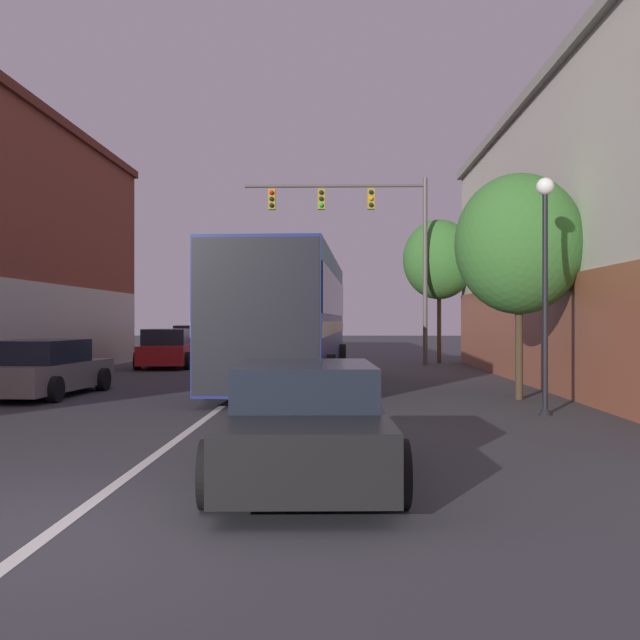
{
  "coord_description": "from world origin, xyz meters",
  "views": [
    {
      "loc": [
        2.35,
        -6.1,
        1.74
      ],
      "look_at": [
        1.89,
        12.52,
        1.75
      ],
      "focal_mm": 42.0,
      "sensor_mm": 36.0,
      "label": 1
    }
  ],
  "objects_px": {
    "street_lamp": "(545,274)",
    "bus": "(288,314)",
    "parked_car_left_far": "(166,349)",
    "parked_car_left_near": "(193,343)",
    "street_tree_far": "(439,260)",
    "street_tree_near": "(519,244)",
    "parked_car_left_mid": "(44,369)",
    "traffic_signal_gantry": "(368,228)",
    "hatchback_foreground": "(305,423)"
  },
  "relations": [
    {
      "from": "street_lamp",
      "to": "street_tree_near",
      "type": "bearing_deg",
      "value": 86.32
    },
    {
      "from": "bus",
      "to": "hatchback_foreground",
      "type": "relative_size",
      "value": 2.74
    },
    {
      "from": "parked_car_left_mid",
      "to": "street_lamp",
      "type": "height_order",
      "value": "street_lamp"
    },
    {
      "from": "bus",
      "to": "street_tree_near",
      "type": "distance_m",
      "value": 6.52
    },
    {
      "from": "hatchback_foreground",
      "to": "parked_car_left_far",
      "type": "relative_size",
      "value": 0.93
    },
    {
      "from": "parked_car_left_near",
      "to": "street_tree_far",
      "type": "xyz_separation_m",
      "value": [
        10.86,
        -3.84,
        3.52
      ]
    },
    {
      "from": "bus",
      "to": "parked_car_left_mid",
      "type": "height_order",
      "value": "bus"
    },
    {
      "from": "bus",
      "to": "parked_car_left_far",
      "type": "xyz_separation_m",
      "value": [
        -5.0,
        7.51,
        -1.24
      ]
    },
    {
      "from": "parked_car_left_near",
      "to": "traffic_signal_gantry",
      "type": "relative_size",
      "value": 0.54
    },
    {
      "from": "parked_car_left_mid",
      "to": "street_tree_near",
      "type": "relative_size",
      "value": 0.9
    },
    {
      "from": "street_tree_near",
      "to": "traffic_signal_gantry",
      "type": "bearing_deg",
      "value": 102.45
    },
    {
      "from": "street_tree_near",
      "to": "street_tree_far",
      "type": "xyz_separation_m",
      "value": [
        0.14,
        14.14,
        0.81
      ]
    },
    {
      "from": "traffic_signal_gantry",
      "to": "street_tree_far",
      "type": "xyz_separation_m",
      "value": [
        2.95,
        1.4,
        -1.15
      ]
    },
    {
      "from": "traffic_signal_gantry",
      "to": "street_tree_near",
      "type": "relative_size",
      "value": 1.47
    },
    {
      "from": "parked_car_left_near",
      "to": "parked_car_left_far",
      "type": "xyz_separation_m",
      "value": [
        0.37,
        -7.05,
        -0.04
      ]
    },
    {
      "from": "parked_car_left_far",
      "to": "traffic_signal_gantry",
      "type": "relative_size",
      "value": 0.61
    },
    {
      "from": "bus",
      "to": "street_tree_far",
      "type": "xyz_separation_m",
      "value": [
        5.49,
        10.72,
        2.31
      ]
    },
    {
      "from": "parked_car_left_far",
      "to": "street_tree_near",
      "type": "bearing_deg",
      "value": -142.69
    },
    {
      "from": "traffic_signal_gantry",
      "to": "hatchback_foreground",
      "type": "bearing_deg",
      "value": -94.17
    },
    {
      "from": "street_tree_near",
      "to": "street_tree_far",
      "type": "distance_m",
      "value": 14.16
    },
    {
      "from": "parked_car_left_mid",
      "to": "street_tree_near",
      "type": "bearing_deg",
      "value": -88.89
    },
    {
      "from": "street_lamp",
      "to": "traffic_signal_gantry",
      "type": "bearing_deg",
      "value": 99.68
    },
    {
      "from": "parked_car_left_mid",
      "to": "street_tree_near",
      "type": "distance_m",
      "value": 11.14
    },
    {
      "from": "bus",
      "to": "parked_car_left_near",
      "type": "height_order",
      "value": "bus"
    },
    {
      "from": "street_tree_far",
      "to": "traffic_signal_gantry",
      "type": "bearing_deg",
      "value": -154.66
    },
    {
      "from": "hatchback_foreground",
      "to": "parked_car_left_near",
      "type": "height_order",
      "value": "parked_car_left_near"
    },
    {
      "from": "parked_car_left_far",
      "to": "bus",
      "type": "bearing_deg",
      "value": -152.46
    },
    {
      "from": "parked_car_left_mid",
      "to": "parked_car_left_far",
      "type": "height_order",
      "value": "parked_car_left_far"
    },
    {
      "from": "bus",
      "to": "hatchback_foreground",
      "type": "height_order",
      "value": "bus"
    },
    {
      "from": "parked_car_left_far",
      "to": "parked_car_left_near",
      "type": "bearing_deg",
      "value": -3.1
    },
    {
      "from": "parked_car_left_near",
      "to": "parked_car_left_far",
      "type": "bearing_deg",
      "value": 178.4
    },
    {
      "from": "street_lamp",
      "to": "bus",
      "type": "bearing_deg",
      "value": 130.12
    },
    {
      "from": "parked_car_left_mid",
      "to": "bus",
      "type": "bearing_deg",
      "value": -57.84
    },
    {
      "from": "street_lamp",
      "to": "street_tree_far",
      "type": "distance_m",
      "value": 16.94
    },
    {
      "from": "hatchback_foreground",
      "to": "parked_car_left_far",
      "type": "xyz_separation_m",
      "value": [
        -6.0,
        19.26,
        0.06
      ]
    },
    {
      "from": "street_tree_far",
      "to": "hatchback_foreground",
      "type": "bearing_deg",
      "value": -101.3
    },
    {
      "from": "bus",
      "to": "traffic_signal_gantry",
      "type": "height_order",
      "value": "traffic_signal_gantry"
    },
    {
      "from": "traffic_signal_gantry",
      "to": "street_lamp",
      "type": "distance_m",
      "value": 15.93
    },
    {
      "from": "bus",
      "to": "traffic_signal_gantry",
      "type": "distance_m",
      "value": 10.26
    },
    {
      "from": "parked_car_left_near",
      "to": "parked_car_left_far",
      "type": "distance_m",
      "value": 7.06
    },
    {
      "from": "bus",
      "to": "traffic_signal_gantry",
      "type": "relative_size",
      "value": 1.57
    },
    {
      "from": "parked_car_left_mid",
      "to": "street_lamp",
      "type": "relative_size",
      "value": 1.02
    },
    {
      "from": "traffic_signal_gantry",
      "to": "street_lamp",
      "type": "relative_size",
      "value": 1.67
    },
    {
      "from": "parked_car_left_far",
      "to": "street_tree_far",
      "type": "height_order",
      "value": "street_tree_far"
    },
    {
      "from": "bus",
      "to": "parked_car_left_far",
      "type": "bearing_deg",
      "value": 36.03
    },
    {
      "from": "traffic_signal_gantry",
      "to": "bus",
      "type": "bearing_deg",
      "value": -105.21
    },
    {
      "from": "bus",
      "to": "street_lamp",
      "type": "distance_m",
      "value": 8.05
    },
    {
      "from": "bus",
      "to": "street_lamp",
      "type": "relative_size",
      "value": 2.62
    },
    {
      "from": "bus",
      "to": "parked_car_left_near",
      "type": "distance_m",
      "value": 15.56
    },
    {
      "from": "parked_car_left_far",
      "to": "street_tree_far",
      "type": "xyz_separation_m",
      "value": [
        10.49,
        3.21,
        3.55
      ]
    }
  ]
}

